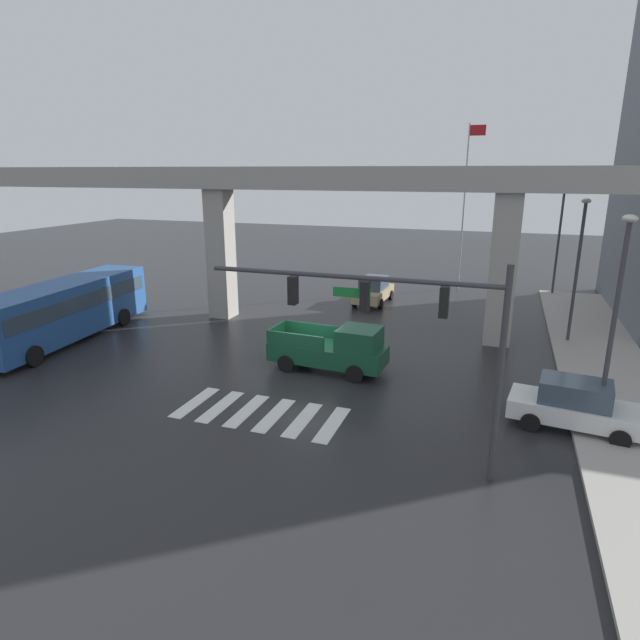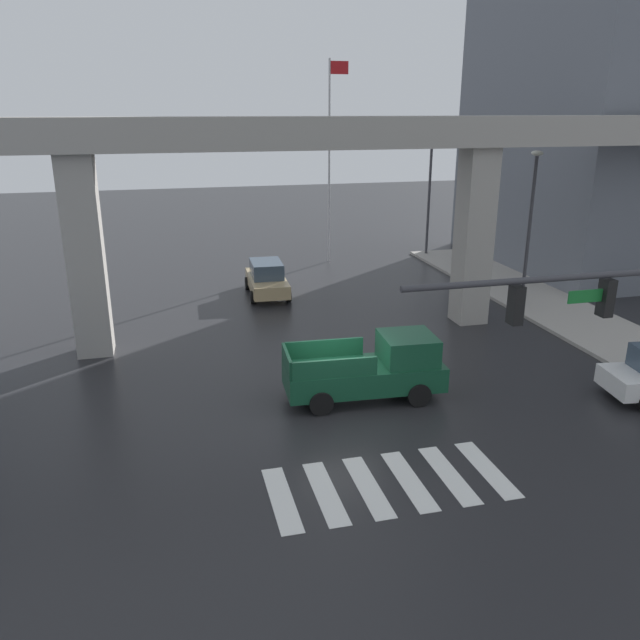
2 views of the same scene
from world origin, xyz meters
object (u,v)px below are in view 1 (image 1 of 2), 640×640
sedan_white (576,405)px  street_lamp_far_north (560,230)px  flagpole (466,197)px  sedan_tan (373,290)px  street_lamp_mid_block (579,254)px  city_bus (65,307)px  street_lamp_near_corner (617,301)px  traffic_signal_mast (404,317)px  pickup_truck (334,349)px

sedan_white → street_lamp_far_north: size_ratio=0.62×
street_lamp_far_north → flagpole: 6.76m
sedan_tan → flagpole: 10.00m
street_lamp_mid_block → city_bus: bearing=-161.9°
street_lamp_mid_block → flagpole: 13.20m
sedan_white → street_lamp_mid_block: bearing=85.9°
street_lamp_near_corner → flagpole: 22.61m
city_bus → flagpole: flagpole is taller
city_bus → street_lamp_far_north: street_lamp_far_north is taller
traffic_signal_mast → street_lamp_mid_block: bearing=67.4°
city_bus → street_lamp_near_corner: (24.60, -2.20, 2.83)m
city_bus → sedan_white: (23.88, -2.10, -0.87)m
city_bus → street_lamp_mid_block: size_ratio=1.52×
street_lamp_near_corner → street_lamp_mid_block: size_ratio=1.00×
sedan_tan → street_lamp_far_north: (11.44, 6.45, 3.70)m
sedan_white → traffic_signal_mast: size_ratio=0.52×
city_bus → street_lamp_mid_block: street_lamp_mid_block is taller
street_lamp_mid_block → flagpole: flagpole is taller
city_bus → sedan_white: 23.99m
flagpole → pickup_truck: bearing=-101.0°
sedan_tan → flagpole: (5.02, 6.39, 5.82)m
sedan_tan → traffic_signal_mast: 20.37m
city_bus → street_lamp_far_north: 31.49m
pickup_truck → sedan_tan: pickup_truck is taller
pickup_truck → sedan_white: (9.38, -2.42, -0.14)m
sedan_white → street_lamp_mid_block: street_lamp_mid_block is taller
sedan_white → street_lamp_near_corner: bearing=-7.6°
street_lamp_near_corner → flagpole: (-6.42, 21.58, 2.11)m
street_lamp_far_north → pickup_truck: bearing=-117.9°
street_lamp_near_corner → flagpole: flagpole is taller
traffic_signal_mast → sedan_tan: bearing=105.9°
sedan_tan → traffic_signal_mast: traffic_signal_mast is taller
traffic_signal_mast → flagpole: size_ratio=0.74×
pickup_truck → traffic_signal_mast: traffic_signal_mast is taller
sedan_tan → street_lamp_mid_block: 13.01m
city_bus → flagpole: (18.19, 19.38, 4.95)m
city_bus → flagpole: 27.03m
city_bus → traffic_signal_mast: traffic_signal_mast is taller
pickup_truck → city_bus: bearing=-178.7°
city_bus → sedan_tan: size_ratio=2.51×
pickup_truck → flagpole: size_ratio=0.44×
flagpole → sedan_tan: bearing=-128.2°
traffic_signal_mast → street_lamp_far_north: street_lamp_far_north is taller
city_bus → sedan_white: size_ratio=2.45×
traffic_signal_mast → street_lamp_near_corner: 7.21m
sedan_white → street_lamp_far_north: 21.88m
pickup_truck → flagpole: 20.23m
street_lamp_mid_block → flagpole: size_ratio=0.62×
city_bus → traffic_signal_mast: size_ratio=1.26×
sedan_tan → street_lamp_far_north: street_lamp_far_north is taller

